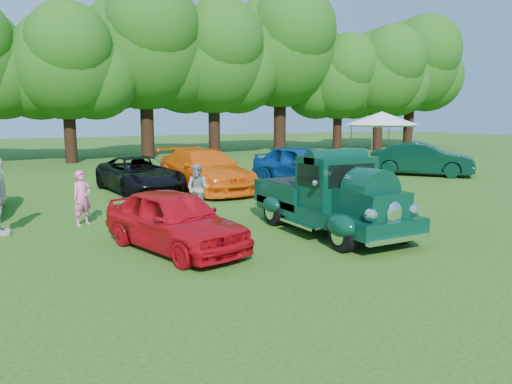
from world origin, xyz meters
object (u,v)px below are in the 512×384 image
spectator_grey (198,189)px  canopy_tent (382,119)px  red_convertible (174,220)px  spectator_pink (82,198)px  back_car_black (140,175)px  back_car_orange (205,170)px  back_car_blue (303,166)px  hero_pickup (330,199)px  back_car_green (422,159)px

spectator_grey → canopy_tent: 17.24m
red_convertible → spectator_grey: spectator_grey is taller
spectator_pink → spectator_grey: 3.36m
red_convertible → spectator_grey: (1.98, 3.66, 0.07)m
back_car_black → spectator_grey: bearing=-89.7°
back_car_orange → spectator_pink: (-5.24, -4.20, -0.07)m
back_car_black → back_car_blue: 6.63m
hero_pickup → back_car_black: hero_pickup is taller
red_convertible → back_car_green: 16.92m
spectator_pink → canopy_tent: bearing=2.3°
spectator_pink → spectator_grey: bearing=-21.4°
red_convertible → back_car_green: size_ratio=0.82×
red_convertible → back_car_orange: (3.86, 7.74, 0.14)m
back_car_green → spectator_pink: (-16.57, -3.89, -0.06)m
back_car_orange → spectator_pink: size_ratio=3.77×
back_car_black → spectator_pink: 5.81m
hero_pickup → red_convertible: hero_pickup is taller
hero_pickup → canopy_tent: bearing=44.3°
back_car_blue → hero_pickup: bearing=-126.7°
back_car_blue → spectator_pink: (-9.36, -3.54, -0.11)m
red_convertible → spectator_grey: 4.16m
hero_pickup → back_car_black: bearing=105.9°
red_convertible → canopy_tent: canopy_tent is taller
back_car_orange → back_car_green: size_ratio=1.15×
spectator_pink → back_car_black: bearing=36.8°
back_car_orange → canopy_tent: bearing=15.5°
hero_pickup → back_car_green: size_ratio=1.03×
red_convertible → back_car_blue: bearing=26.3°
spectator_pink → spectator_grey: size_ratio=0.99×
back_car_black → spectator_grey: spectator_grey is taller
back_car_orange → spectator_pink: bearing=-144.9°
spectator_pink → canopy_tent: canopy_tent is taller
red_convertible → back_car_green: (15.19, 7.44, 0.12)m
back_car_green → canopy_tent: 5.42m
canopy_tent → spectator_pink: bearing=-154.5°
canopy_tent → hero_pickup: bearing=-135.7°
spectator_grey → back_car_blue: bearing=76.7°
hero_pickup → back_car_blue: (3.95, 7.30, 0.01)m
canopy_tent → back_car_blue: bearing=-149.7°
back_car_orange → back_car_blue: 4.17m
hero_pickup → back_car_black: 9.15m
spectator_pink → back_car_orange: bearing=15.4°
hero_pickup → canopy_tent: size_ratio=1.00×
back_car_green → spectator_pink: size_ratio=3.27×
back_car_blue → back_car_green: (7.21, 0.35, -0.06)m
spectator_grey → back_car_green: bearing=62.9°
back_car_orange → spectator_grey: (-1.88, -4.08, -0.07)m
back_car_black → hero_pickup: bearing=-79.1°
hero_pickup → red_convertible: size_ratio=1.26×
red_convertible → spectator_pink: 3.81m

